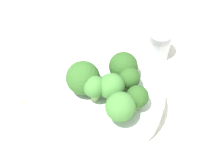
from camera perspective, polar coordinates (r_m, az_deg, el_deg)
name	(u,v)px	position (r m, az deg, el deg)	size (l,w,h in m)	color
ground_plane	(112,108)	(0.64, 0.00, -3.69)	(3.00, 3.00, 0.00)	silver
bowl	(112,101)	(0.62, 0.00, -2.65)	(0.17, 0.17, 0.04)	silver
broccoli_floret_0	(94,88)	(0.57, -2.70, -0.55)	(0.03, 0.03, 0.05)	#7A9E5B
broccoli_floret_1	(109,87)	(0.57, -0.43, -0.41)	(0.04, 0.04, 0.05)	#84AD66
broccoli_floret_2	(129,79)	(0.59, 2.64, 0.80)	(0.04, 0.04, 0.05)	#7A9E5B
broccoli_floret_3	(123,66)	(0.60, 1.74, 2.69)	(0.05, 0.05, 0.05)	#84AD66
broccoli_floret_4	(137,97)	(0.57, 3.87, -2.04)	(0.04, 0.04, 0.05)	#7A9E5B
broccoli_floret_5	(121,107)	(0.55, 1.31, -3.56)	(0.05, 0.05, 0.06)	#7A9E5B
broccoli_floret_6	(83,78)	(0.59, -4.44, 0.92)	(0.05, 0.05, 0.06)	#8EB770
pepper_shaker	(159,44)	(0.69, 7.20, 6.07)	(0.04, 0.04, 0.06)	#B2B7BC
almond_crumb_0	(73,66)	(0.69, -5.91, 2.73)	(0.01, 0.01, 0.01)	tan
almond_crumb_1	(23,103)	(0.66, -13.42, -2.84)	(0.01, 0.00, 0.01)	tan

